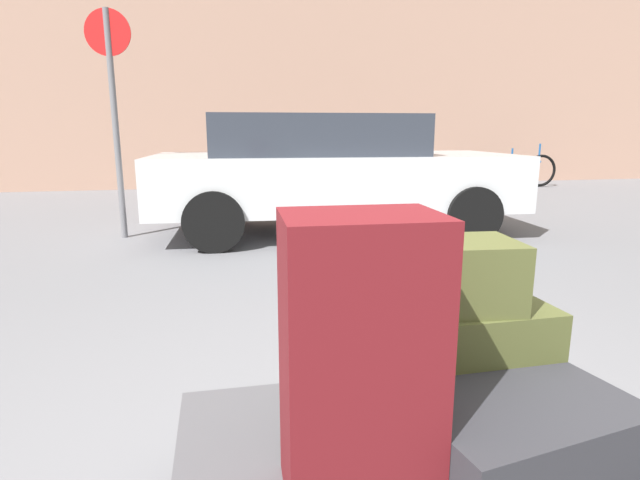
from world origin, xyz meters
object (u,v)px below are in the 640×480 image
Objects in this scene: parked_car at (329,171)px; duffel_bag_olive_topmost_pile at (452,274)px; bicycle_leaning at (519,170)px; bollard_kerb_mid at (461,179)px; no_parking_sign at (113,101)px; duffel_bag_olive_rear_left at (447,360)px; suitcase_charcoal_stacked_top at (519,434)px; suitcase_maroon_center at (359,361)px; bollard_kerb_near at (394,181)px; luggage_cart at (400,461)px.

duffel_bag_olive_topmost_pile is at bearing -97.86° from parked_car.
bicycle_leaning is 3.02× the size of bollard_kerb_mid.
bollard_kerb_mid is 6.76m from no_parking_sign.
duffel_bag_olive_rear_left reaches higher than suitcase_charcoal_stacked_top.
suitcase_maroon_center is 1.22× the size of bollard_kerb_mid.
bollard_kerb_near is (-3.27, -0.91, -0.08)m from bicycle_leaning.
suitcase_maroon_center is 11.07m from bicycle_leaning.
no_parking_sign reaches higher than luggage_cart.
bollard_kerb_near is at bearing 34.68° from no_parking_sign.
bollard_kerb_mid is 0.23× the size of no_parking_sign.
suitcase_maroon_center is 1.24× the size of suitcase_charcoal_stacked_top.
suitcase_charcoal_stacked_top is at bearing -79.83° from duffel_bag_olive_rear_left.
bicycle_leaning is 8.78m from no_parking_sign.
duffel_bag_olive_topmost_pile is at bearing -117.29° from bollard_kerb_mid.
suitcase_charcoal_stacked_top is (0.06, -0.31, -0.07)m from duffel_bag_olive_rear_left.
duffel_bag_olive_rear_left is at bearing -117.29° from bollard_kerb_mid.
suitcase_maroon_center is at bearing 170.19° from suitcase_charcoal_stacked_top.
bollard_kerb_mid is (-1.86, -0.91, -0.08)m from bicycle_leaning.
suitcase_maroon_center is 0.51m from suitcase_charcoal_stacked_top.
parked_car is at bearing 80.00° from luggage_cart.
duffel_bag_olive_topmost_pile is 0.66× the size of bollard_kerb_near.
parked_car is 2.49× the size of bicycle_leaning.
suitcase_charcoal_stacked_top is (0.45, 0.00, -0.25)m from suitcase_maroon_center.
luggage_cart is 0.36m from suitcase_charcoal_stacked_top.
bollard_kerb_near reaches higher than suitcase_charcoal_stacked_top.
suitcase_maroon_center is at bearing -142.47° from duffel_bag_olive_rear_left.
bollard_kerb_mid is at bearing 61.31° from duffel_bag_olive_rear_left.
no_parking_sign reaches higher than bicycle_leaning.
parked_car is at bearing 87.08° from duffel_bag_olive_topmost_pile.
duffel_bag_olive_rear_left is at bearing -108.58° from bollard_kerb_near.
suitcase_charcoal_stacked_top is 4.98m from parked_car.
no_parking_sign reaches higher than suitcase_maroon_center.
suitcase_maroon_center is 5.36m from no_parking_sign.
luggage_cart is 0.30× the size of parked_car.
luggage_cart is 0.50m from suitcase_maroon_center.
suitcase_maroon_center is (-0.18, -0.18, 0.43)m from luggage_cart.
bollard_kerb_mid is at bearing 43.47° from parked_car.
no_parking_sign is (-4.46, -3.09, 1.27)m from bollard_kerb_near.
suitcase_charcoal_stacked_top is 0.23× the size of no_parking_sign.
luggage_cart is at bearing -118.04° from bollard_kerb_mid.
luggage_cart is at bearing -100.00° from parked_car.
luggage_cart is 9.06m from bollard_kerb_mid.
suitcase_charcoal_stacked_top is 10.81m from bicycle_leaning.
duffel_bag_olive_rear_left is 0.32m from suitcase_charcoal_stacked_top.
parked_car is 7.52× the size of bollard_kerb_mid.
duffel_bag_olive_topmost_pile reaches higher than luggage_cart.
suitcase_maroon_center reaches higher than suitcase_charcoal_stacked_top.
no_parking_sign is at bearing 115.69° from duffel_bag_olive_topmost_pile.
parked_car reaches higher than suitcase_charcoal_stacked_top.
bicycle_leaning is at bearing 57.25° from suitcase_maroon_center.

